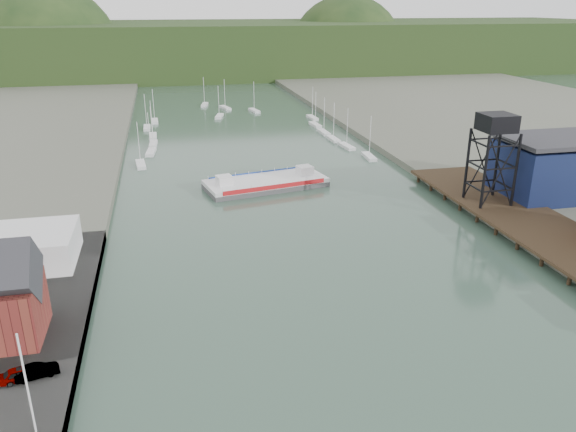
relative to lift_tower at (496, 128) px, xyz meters
name	(u,v)px	position (x,y,z in m)	size (l,w,h in m)	color
east_pier	(541,228)	(2.00, -13.00, -13.75)	(14.00, 70.00, 2.45)	black
white_shed	(9,249)	(-79.00, -8.00, -11.80)	(18.00, 12.00, 4.50)	silver
flagpole	(30,401)	(-68.00, -48.00, -8.05)	(0.16, 0.16, 12.00)	silver
lift_tower	(496,128)	(0.00, 0.00, 0.00)	(6.50, 6.50, 16.00)	black
blue_shed	(556,168)	(15.00, 2.00, -8.59)	(20.50, 14.50, 11.30)	#0C1637
marina_sailboats	(237,129)	(-34.92, 80.46, -15.30)	(57.71, 92.65, 0.90)	silver
distant_hills	(191,52)	(-38.98, 243.35, -5.27)	(500.00, 120.00, 80.00)	black
chain_ferry	(266,183)	(-36.66, 23.46, -14.62)	(26.37, 14.73, 3.58)	#474749
car_west_a	(21,373)	(-71.87, -36.26, -13.36)	(1.63, 4.04, 1.38)	#999999
car_west_b	(37,371)	(-70.43, -36.20, -13.37)	(1.43, 4.11, 1.35)	#999999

